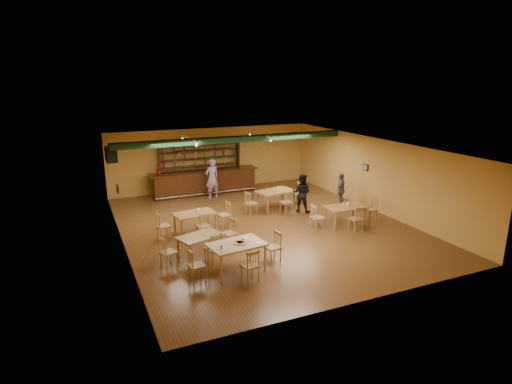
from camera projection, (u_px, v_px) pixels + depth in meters
name	position (u px, v px, depth m)	size (l,w,h in m)	color
floor	(263.00, 225.00, 15.70)	(12.00, 12.00, 0.00)	#543218
ceiling_beam	(235.00, 139.00, 17.42)	(10.00, 0.30, 0.25)	black
track_rail_left	(189.00, 138.00, 17.23)	(0.05, 2.50, 0.05)	white
track_rail_right	(260.00, 134.00, 18.47)	(0.05, 2.50, 0.05)	white
ac_unit	(112.00, 154.00, 16.92)	(0.34, 0.70, 0.48)	white
picture_left	(117.00, 189.00, 14.20)	(0.04, 0.34, 0.28)	black
picture_right	(365.00, 167.00, 17.63)	(0.04, 0.34, 0.28)	black
bar_counter	(205.00, 182.00, 19.84)	(5.12, 0.85, 1.13)	#33170A
back_bar_hutch	(200.00, 168.00, 20.24)	(3.96, 0.40, 2.28)	#33170A
poinsettia	(159.00, 170.00, 18.81)	(0.24, 0.24, 0.43)	#AC0F14
dining_table_a	(195.00, 223.00, 14.93)	(1.43, 0.86, 0.72)	olive
dining_table_b	(275.00, 200.00, 17.63)	(1.56, 0.94, 0.78)	olive
dining_table_c	(200.00, 246.00, 12.94)	(1.35, 0.81, 0.68)	olive
dining_table_d	(344.00, 216.00, 15.66)	(1.46, 0.88, 0.73)	olive
near_table	(237.00, 257.00, 11.92)	(1.55, 1.00, 0.83)	beige
pizza_tray	(240.00, 243.00, 11.86)	(0.40, 0.40, 0.01)	silver
parmesan_shaker	(222.00, 247.00, 11.46)	(0.07, 0.07, 0.11)	#EAE5C6
napkin_stack	(246.00, 238.00, 12.16)	(0.20, 0.15, 0.03)	white
pizza_server	(245.00, 241.00, 11.97)	(0.32, 0.09, 0.00)	silver
side_plate	(259.00, 243.00, 11.86)	(0.22, 0.22, 0.01)	white
patron_bar	(212.00, 178.00, 19.06)	(0.67, 0.44, 1.84)	#844596
patron_right_a	(302.00, 193.00, 17.13)	(0.78, 0.60, 1.60)	black
patron_right_b	(341.00, 190.00, 17.80)	(0.86, 0.36, 1.47)	slate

